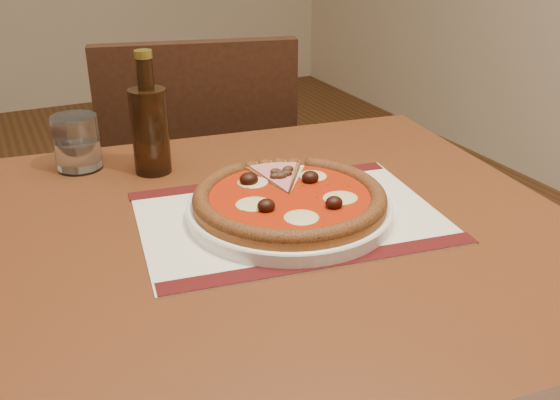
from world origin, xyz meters
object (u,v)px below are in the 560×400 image
(pizza, at_px, (290,197))
(bottle, at_px, (150,126))
(chair_far, at_px, (200,193))
(plate, at_px, (290,210))
(water_glass, at_px, (77,143))
(table, at_px, (286,288))

(pizza, xyz_separation_m, bottle, (-0.13, 0.25, 0.05))
(chair_far, xyz_separation_m, pizza, (-0.07, -0.63, 0.27))
(plate, distance_m, pizza, 0.02)
(water_glass, bearing_deg, plate, -53.47)
(table, bearing_deg, bottle, 112.61)
(water_glass, relative_size, bottle, 0.45)
(table, height_order, water_glass, water_glass)
(table, distance_m, chair_far, 0.67)
(bottle, bearing_deg, chair_far, 62.52)
(plate, xyz_separation_m, pizza, (-0.00, -0.00, 0.02))
(table, xyz_separation_m, plate, (0.02, 0.02, 0.11))
(bottle, bearing_deg, water_glass, 147.67)
(table, relative_size, pizza, 3.29)
(plate, bearing_deg, table, -126.34)
(table, distance_m, water_glass, 0.43)
(plate, height_order, water_glass, water_glass)
(chair_far, relative_size, water_glass, 9.91)
(table, xyz_separation_m, chair_far, (0.09, 0.65, -0.13))
(bottle, bearing_deg, plate, -62.89)
(table, height_order, pizza, pizza)
(water_glass, bearing_deg, chair_far, 45.75)
(pizza, distance_m, water_glass, 0.39)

